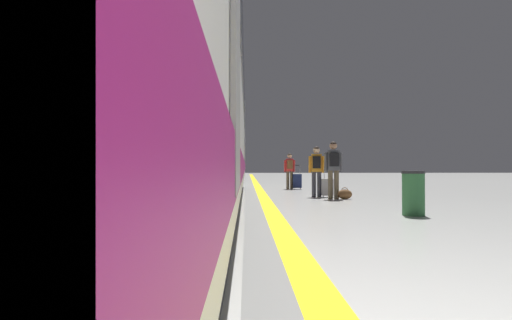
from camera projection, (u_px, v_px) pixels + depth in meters
The scene contains 10 objects.
safety_line_strip at pixel (271, 210), 9.26m from camera, with size 0.36×80.00×0.01m, color yellow.
tactile_edge_band at pixel (257, 210), 9.26m from camera, with size 0.57×80.00×0.01m, color slate.
high_speed_train at pixel (151, 71), 6.37m from camera, with size 2.94×29.99×4.97m.
passenger_near at pixel (333, 165), 12.28m from camera, with size 0.55×0.35×1.75m.
duffel_bag_near at pixel (345, 194), 12.18m from camera, with size 0.44×0.26×0.36m.
passenger_mid at pixel (317, 167), 13.12m from camera, with size 0.51×0.35×1.65m.
suitcase_mid at pixel (327, 187), 12.99m from camera, with size 0.39×0.26×0.98m.
passenger_far at pixel (290, 168), 17.59m from camera, with size 0.49×0.31×1.57m.
suitcase_far at pixel (297, 181), 17.49m from camera, with size 0.40×0.27×1.05m.
waste_bin at pixel (413, 193), 8.20m from camera, with size 0.46×0.46×0.91m.
Camera 1 is at (-1.53, 0.73, 1.00)m, focal length 28.35 mm.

